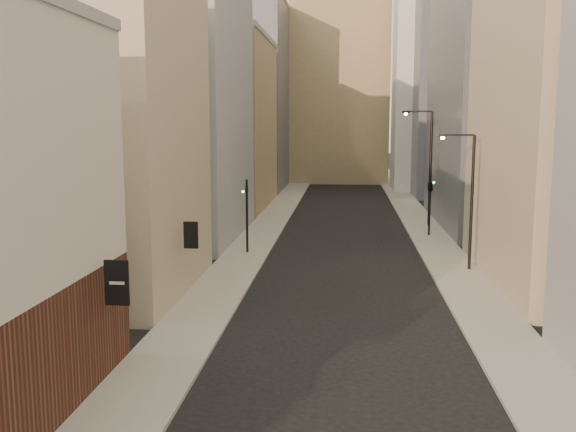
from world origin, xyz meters
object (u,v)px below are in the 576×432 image
object	(u,v)px
clock_tower	(340,62)
streetlamp_far	(428,161)
traffic_light_left	(247,202)
white_tower	(427,42)
traffic_light_right	(430,187)
streetlamp_mid	(468,194)

from	to	relation	value
clock_tower	streetlamp_far	size ratio (longest dim) A/B	4.63
traffic_light_left	white_tower	bearing A→B (deg)	-96.83
white_tower	traffic_light_right	size ratio (longest dim) A/B	8.30
clock_tower	traffic_light_left	world-z (taller)	clock_tower
white_tower	traffic_light_left	bearing A→B (deg)	-111.41
white_tower	streetlamp_mid	size ratio (longest dim) A/B	5.14
clock_tower	streetlamp_far	bearing A→B (deg)	-79.78
streetlamp_far	traffic_light_left	world-z (taller)	streetlamp_far
streetlamp_far	traffic_light_left	xyz separation A→B (m)	(-13.27, -12.63, -2.01)
white_tower	clock_tower	bearing A→B (deg)	128.16
traffic_light_left	clock_tower	bearing A→B (deg)	-80.99
white_tower	traffic_light_right	world-z (taller)	white_tower
clock_tower	white_tower	xyz separation A→B (m)	(11.00, -14.00, 0.97)
streetlamp_mid	streetlamp_far	size ratio (longest dim) A/B	0.83
traffic_light_right	streetlamp_mid	bearing A→B (deg)	72.23
traffic_light_left	traffic_light_right	xyz separation A→B (m)	(12.92, 7.65, 0.36)
clock_tower	traffic_light_left	xyz separation A→B (m)	(-5.46, -55.98, -14.11)
traffic_light_left	streetlamp_far	bearing A→B (deg)	-121.83
clock_tower	streetlamp_far	distance (m)	45.67
white_tower	streetlamp_mid	world-z (taller)	white_tower
streetlamp_mid	clock_tower	bearing A→B (deg)	105.35
streetlamp_far	traffic_light_right	bearing A→B (deg)	-80.03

